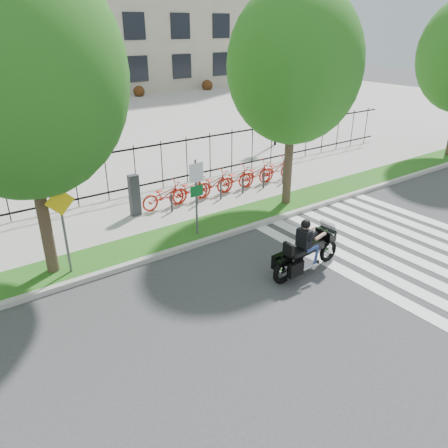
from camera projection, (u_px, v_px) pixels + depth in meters
ground at (296, 302)px, 11.05m from camera, size 120.00×120.00×0.00m
curb at (206, 241)px, 14.05m from camera, size 60.00×0.20×0.15m
grass_verge at (193, 231)px, 14.68m from camera, size 60.00×1.50×0.15m
sidewalk at (158, 208)px, 16.52m from camera, size 60.00×3.50×0.15m
plaza at (36, 128)px, 29.49m from camera, size 80.00×34.00×0.10m
crosswalk_stripes at (408, 250)px, 13.61m from camera, size 5.70×8.00×0.01m
iron_fence at (135, 170)px, 17.37m from camera, size 30.00×0.06×2.00m
lamp_post_right at (278, 89)px, 23.89m from camera, size 1.06×0.70×4.25m
street_tree_1 at (17, 75)px, 10.05m from camera, size 5.14×5.14×8.17m
street_tree_2 at (294, 65)px, 14.83m from camera, size 4.66×4.66×7.69m
bike_share_station at (223, 181)px, 17.63m from camera, size 7.81×0.87×1.50m
sign_pole_regulatory at (196, 188)px, 13.69m from camera, size 0.50×0.09×2.50m
sign_pole_warning at (63, 219)px, 11.48m from camera, size 0.78×0.09×2.49m
motorcycle_rider at (307, 251)px, 12.17m from camera, size 2.59×0.78×1.99m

